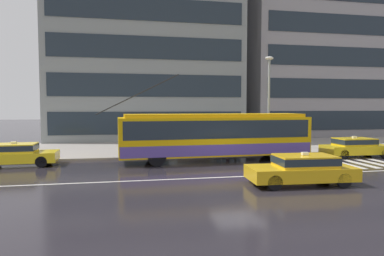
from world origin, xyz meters
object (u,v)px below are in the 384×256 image
at_px(taxi_ahead_of_bus, 356,146).
at_px(pedestrian_at_shelter, 227,128).
at_px(taxi_queued_behind_bus, 16,154).
at_px(street_lamp, 269,96).
at_px(pedestrian_approaching_curb, 236,130).
at_px(bus_shelter, 194,125).
at_px(trolleybus, 215,135).
at_px(taxi_oncoming_near, 302,168).

bearing_deg(taxi_ahead_of_bus, pedestrian_at_shelter, 153.68).
height_order(taxi_queued_behind_bus, street_lamp, street_lamp).
bearing_deg(pedestrian_approaching_curb, pedestrian_at_shelter, 99.65).
height_order(taxi_queued_behind_bus, taxi_ahead_of_bus, same).
relative_size(bus_shelter, pedestrian_at_shelter, 1.84).
xyz_separation_m(trolleybus, bus_shelter, (-0.64, 3.41, 0.47)).
relative_size(taxi_queued_behind_bus, pedestrian_approaching_curb, 2.19).
bearing_deg(pedestrian_at_shelter, taxi_ahead_of_bus, -26.32).
xyz_separation_m(taxi_queued_behind_bus, taxi_oncoming_near, (13.48, -7.24, 0.00)).
distance_m(trolleybus, taxi_oncoming_near, 7.20).
relative_size(trolleybus, street_lamp, 1.93).
xyz_separation_m(taxi_queued_behind_bus, street_lamp, (15.87, 1.78, 3.38)).
relative_size(taxi_queued_behind_bus, taxi_oncoming_near, 0.94).
distance_m(taxi_queued_behind_bus, street_lamp, 16.33).
relative_size(trolleybus, taxi_oncoming_near, 2.81).
xyz_separation_m(taxi_ahead_of_bus, bus_shelter, (-10.20, 3.58, 1.37)).
xyz_separation_m(bus_shelter, pedestrian_at_shelter, (2.50, 0.23, -0.28)).
relative_size(bus_shelter, street_lamp, 0.56).
bearing_deg(taxi_ahead_of_bus, street_lamp, 155.50).
bearing_deg(bus_shelter, taxi_queued_behind_bus, -164.42).
relative_size(taxi_ahead_of_bus, pedestrian_at_shelter, 2.20).
bearing_deg(trolleybus, pedestrian_at_shelter, 62.91).
bearing_deg(pedestrian_at_shelter, trolleybus, -117.09).
height_order(trolleybus, bus_shelter, trolleybus).
distance_m(bus_shelter, pedestrian_at_shelter, 2.52).
distance_m(trolleybus, pedestrian_at_shelter, 4.09).
bearing_deg(pedestrian_approaching_curb, taxi_oncoming_near, -90.34).
xyz_separation_m(bus_shelter, pedestrian_approaching_curb, (2.71, -1.06, -0.31)).
distance_m(bus_shelter, pedestrian_approaching_curb, 2.93).
bearing_deg(bus_shelter, trolleybus, -79.41).
bearing_deg(trolleybus, taxi_queued_behind_bus, 178.06).
relative_size(pedestrian_at_shelter, street_lamp, 0.30).
bearing_deg(taxi_oncoming_near, street_lamp, 75.14).
height_order(taxi_ahead_of_bus, taxi_oncoming_near, same).
bearing_deg(taxi_queued_behind_bus, street_lamp, 6.40).
bearing_deg(pedestrian_at_shelter, street_lamp, -29.83).
relative_size(pedestrian_at_shelter, pedestrian_approaching_curb, 1.03).
bearing_deg(street_lamp, trolleybus, -153.84).
xyz_separation_m(pedestrian_at_shelter, street_lamp, (2.56, -1.47, 2.29)).
bearing_deg(street_lamp, pedestrian_approaching_curb, 175.58).
bearing_deg(taxi_queued_behind_bus, bus_shelter, 15.58).
bearing_deg(bus_shelter, pedestrian_approaching_curb, -21.24).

